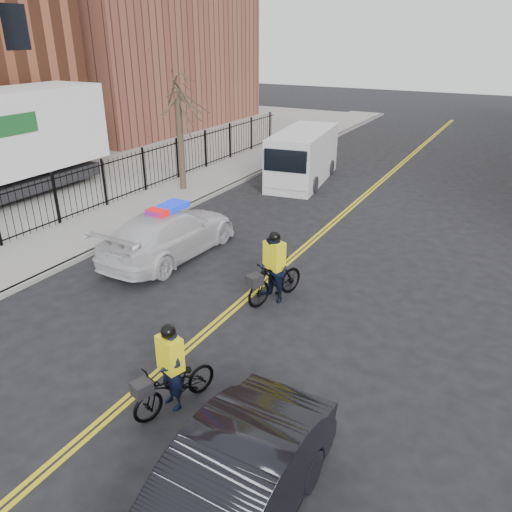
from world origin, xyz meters
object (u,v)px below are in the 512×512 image
object	(u,v)px
dark_sedan	(224,500)
cargo_van	(302,158)
cyclist_near	(172,378)
cyclist_far	(274,274)
police_cruiser	(170,233)

from	to	relation	value
dark_sedan	cargo_van	world-z (taller)	cargo_van
cargo_van	cyclist_near	distance (m)	16.72
cargo_van	cyclist_near	world-z (taller)	cargo_van
cargo_van	cyclist_far	distance (m)	12.10
police_cruiser	cargo_van	distance (m)	10.27
cargo_van	cyclist_near	size ratio (longest dim) A/B	3.08
police_cruiser	cargo_van	bearing A→B (deg)	-89.81
dark_sedan	cargo_van	size ratio (longest dim) A/B	0.77
police_cruiser	cyclist_near	distance (m)	7.41
cyclist_near	cargo_van	bearing A→B (deg)	123.19
cyclist_far	police_cruiser	bearing A→B (deg)	-175.13
cyclist_far	cargo_van	bearing A→B (deg)	129.04
cyclist_far	dark_sedan	bearing A→B (deg)	-50.06
dark_sedan	cargo_van	xyz separation A→B (m)	(-6.79, 18.07, 0.43)
police_cruiser	cyclist_near	bearing A→B (deg)	128.90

